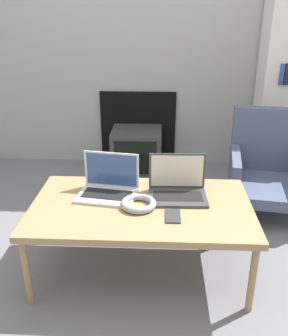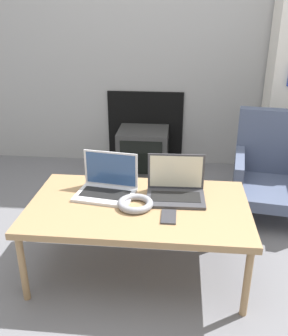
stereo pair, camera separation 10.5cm
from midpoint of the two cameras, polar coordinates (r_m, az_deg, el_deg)
The scene contains 9 objects.
ground_plane at distance 2.11m, azimuth 0.22°, elevation -17.57°, with size 14.00×14.00×0.00m, color slate.
wall_back at distance 3.41m, azimuth 3.36°, elevation 21.71°, with size 7.00×0.08×2.60m.
table at distance 2.01m, azimuth 0.66°, elevation -6.38°, with size 1.17×0.68×0.42m.
laptop_left at distance 2.10m, azimuth -4.19°, elevation -2.62°, with size 0.35×0.27×0.22m.
laptop_right at distance 2.07m, azimuth 6.30°, elevation -3.07°, with size 0.32×0.23×0.22m.
headphones at distance 1.97m, azimuth 0.21°, elevation -5.46°, with size 0.19×0.19×0.04m.
phone at distance 1.89m, azimuth 5.39°, elevation -7.42°, with size 0.07×0.13×0.01m.
tv at distance 3.38m, azimuth 0.77°, elevation 2.74°, with size 0.44×0.39×0.38m.
armchair at distance 2.84m, azimuth 20.05°, elevation 0.17°, with size 0.61×0.67×0.71m.
Camera 2 is at (0.20, -1.58, 1.38)m, focal length 40.00 mm.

